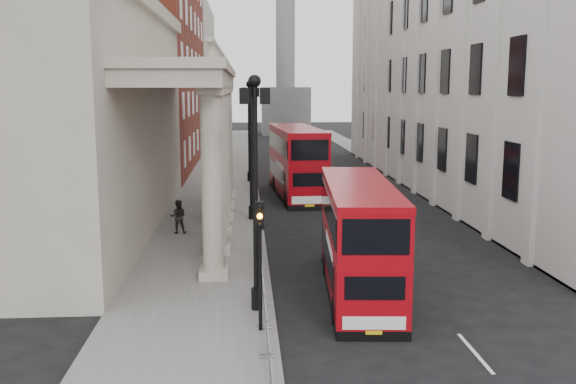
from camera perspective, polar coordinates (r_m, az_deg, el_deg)
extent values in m
plane|color=black|center=(19.82, -0.81, -14.56)|extent=(260.00, 260.00, 0.00)
cube|color=slate|center=(48.79, -6.20, -0.13)|extent=(6.00, 140.00, 0.12)
cube|color=slate|center=(50.84, 12.72, 0.08)|extent=(3.00, 140.00, 0.12)
cube|color=slate|center=(48.76, -2.74, -0.08)|extent=(0.20, 140.00, 0.14)
cube|color=gray|center=(37.40, -18.74, 5.73)|extent=(9.00, 28.00, 12.00)
cube|color=maroon|center=(66.85, -12.31, 11.66)|extent=(9.00, 32.00, 22.00)
cube|color=gray|center=(98.58, -9.56, 10.34)|extent=(9.00, 30.00, 20.00)
cube|color=beige|center=(53.07, 15.25, 13.84)|extent=(8.00, 55.00, 25.00)
cube|color=#60605E|center=(110.39, -0.23, 7.23)|extent=(8.00, 8.00, 8.00)
cylinder|color=black|center=(23.34, -2.83, -9.44)|extent=(0.36, 0.36, 0.80)
cylinder|color=black|center=(22.44, -2.91, -0.71)|extent=(0.18, 0.18, 8.00)
sphere|color=black|center=(22.10, -3.00, 9.82)|extent=(0.44, 0.44, 0.44)
cube|color=black|center=(22.11, -2.07, 8.53)|extent=(0.35, 0.35, 0.55)
cube|color=black|center=(22.10, -3.90, 8.51)|extent=(0.35, 0.35, 0.55)
cylinder|color=black|center=(38.83, -3.26, -1.84)|extent=(0.36, 0.36, 0.80)
cylinder|color=black|center=(38.30, -3.31, 3.46)|extent=(0.18, 0.18, 8.00)
sphere|color=black|center=(38.10, -3.37, 9.60)|extent=(0.44, 0.44, 0.44)
cube|color=black|center=(38.10, -2.83, 8.85)|extent=(0.35, 0.35, 0.55)
cube|color=black|center=(38.10, -3.90, 8.84)|extent=(0.35, 0.35, 0.55)
cylinder|color=black|center=(54.62, -3.44, 1.41)|extent=(0.36, 0.36, 0.80)
cylinder|color=black|center=(54.24, -3.48, 5.18)|extent=(0.18, 0.18, 8.00)
sphere|color=black|center=(54.10, -3.52, 9.51)|extent=(0.44, 0.44, 0.44)
cube|color=black|center=(54.10, -3.14, 8.99)|extent=(0.35, 0.35, 0.55)
cube|color=black|center=(54.10, -3.89, 8.98)|extent=(0.35, 0.35, 0.55)
cylinder|color=black|center=(21.04, -2.49, -7.84)|extent=(0.12, 0.12, 3.40)
cube|color=black|center=(20.51, -2.53, -2.09)|extent=(0.28, 0.22, 0.90)
sphere|color=black|center=(20.32, -2.53, -1.33)|extent=(0.18, 0.18, 0.18)
sphere|color=orange|center=(20.38, -2.52, -2.16)|extent=(0.18, 0.18, 0.18)
sphere|color=black|center=(20.44, -2.52, -2.98)|extent=(0.18, 0.18, 0.18)
cube|color=gray|center=(18.34, -1.72, -14.31)|extent=(0.50, 2.30, 1.10)
cube|color=gray|center=(20.52, -1.97, -11.68)|extent=(0.50, 2.30, 1.10)
cube|color=gray|center=(22.73, -2.17, -9.56)|extent=(0.50, 2.30, 1.10)
cube|color=gray|center=(24.96, -2.33, -7.82)|extent=(0.50, 2.30, 1.10)
cube|color=gray|center=(27.22, -2.47, -6.36)|extent=(0.50, 2.30, 1.10)
cube|color=gray|center=(29.48, -2.58, -5.13)|extent=(0.50, 2.30, 1.10)
cube|color=#9E070F|center=(25.48, 6.26, -6.05)|extent=(3.12, 10.21, 1.92)
cube|color=#9E070F|center=(25.02, 6.34, -1.66)|extent=(3.12, 10.21, 1.68)
cube|color=#9E070F|center=(24.86, 6.38, 0.51)|extent=(3.16, 10.25, 0.24)
cube|color=black|center=(25.80, 6.21, -8.46)|extent=(3.14, 10.21, 0.34)
cube|color=black|center=(25.41, 6.27, -5.53)|extent=(3.04, 8.30, 0.96)
cube|color=black|center=(25.01, 6.34, -1.44)|extent=(3.13, 9.64, 1.05)
cube|color=white|center=(20.94, 7.66, -11.46)|extent=(2.01, 0.20, 0.43)
cube|color=yellow|center=(21.04, 7.64, -12.28)|extent=(0.53, 0.08, 0.12)
cylinder|color=black|center=(22.30, 4.34, -10.48)|extent=(0.38, 0.98, 0.96)
cylinder|color=black|center=(22.56, 9.93, -10.36)|extent=(0.38, 0.98, 0.96)
cylinder|color=black|center=(27.86, 3.50, -6.41)|extent=(0.38, 0.98, 0.96)
cylinder|color=black|center=(28.07, 7.95, -6.36)|extent=(0.38, 0.98, 0.96)
cube|color=maroon|center=(47.49, 0.77, 1.44)|extent=(3.56, 11.91, 2.24)
cube|color=maroon|center=(47.23, 0.77, 4.23)|extent=(3.56, 11.91, 1.96)
cube|color=maroon|center=(47.14, 0.77, 5.58)|extent=(3.61, 11.95, 0.28)
cube|color=black|center=(47.69, 0.76, -0.13)|extent=(3.58, 11.91, 0.39)
cube|color=black|center=(47.45, 0.77, 1.77)|extent=(3.48, 9.68, 1.12)
cube|color=black|center=(47.22, 0.77, 4.36)|extent=(3.58, 11.24, 1.23)
cube|color=white|center=(41.89, 1.93, -0.72)|extent=(2.35, 0.22, 0.50)
cube|color=yellow|center=(41.94, 1.93, -1.22)|extent=(0.62, 0.08, 0.15)
cylinder|color=black|center=(43.47, -0.10, -0.57)|extent=(0.43, 1.14, 1.12)
cylinder|color=black|center=(43.86, 3.17, -0.49)|extent=(0.43, 1.14, 1.12)
cylinder|color=black|center=(50.15, -1.12, 0.76)|extent=(0.43, 1.14, 1.12)
cylinder|color=black|center=(50.50, 1.73, 0.82)|extent=(0.43, 1.14, 1.12)
imported|color=black|center=(31.96, -6.98, -3.54)|extent=(0.71, 0.59, 1.66)
imported|color=black|center=(35.48, -9.74, -2.17)|extent=(0.90, 0.71, 1.84)
imported|color=black|center=(37.10, -6.17, -1.56)|extent=(1.07, 0.90, 1.87)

